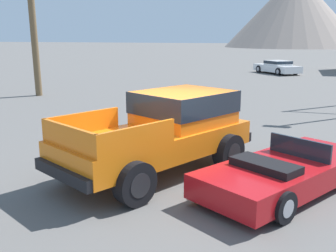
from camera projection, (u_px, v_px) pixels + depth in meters
name	position (u px, v px, depth m)	size (l,w,h in m)	color
ground_plane	(170.00, 175.00, 9.49)	(320.00, 320.00, 0.00)	#5B5956
orange_pickup_truck	(167.00, 127.00, 9.59)	(4.17, 5.50, 1.93)	orange
red_convertible_car	(285.00, 172.00, 8.43)	(3.79, 4.65, 1.08)	#B21419
parked_car_white	(277.00, 67.00, 34.30)	(4.29, 4.71, 1.14)	white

